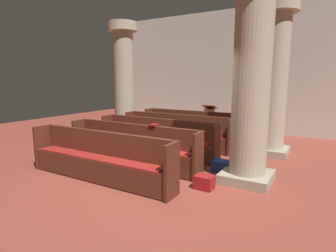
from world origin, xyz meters
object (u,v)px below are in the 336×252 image
Objects in this scene: pew_row_4 at (99,155)px; kneeler_box_blue at (223,166)px; pew_row_1 at (176,130)px; pillar_far_side at (124,78)px; pew_row_2 at (157,136)px; pillar_aisle_side at (274,77)px; pew_row_3 at (132,145)px; kneeler_box_red at (204,182)px; hymn_book at (154,125)px; pillar_aisle_rear at (252,76)px; lectern at (209,122)px; pew_row_0 at (191,125)px.

kneeler_box_blue is (1.92, 1.69, -0.37)m from pew_row_4.
pew_row_1 is 0.87× the size of pillar_far_side.
pillar_aisle_side is (2.51, 1.62, 1.51)m from pew_row_2.
pew_row_3 is at bearing -90.00° from pew_row_1.
kneeler_box_red is (0.02, -1.06, 0.00)m from kneeler_box_blue.
hymn_book is at bearing 21.12° from pew_row_3.
kneeler_box_blue is at bearing 17.80° from hymn_book.
pillar_far_side is 5.52m from pillar_aisle_rear.
hymn_book reaches higher than pew_row_2.
pew_row_4 is 0.87× the size of pillar_aisle_rear.
pillar_far_side is at bearing 144.86° from pew_row_2.
lectern reaches higher than pew_row_3.
pew_row_0 is at bearing 99.36° from hymn_book.
pew_row_2 is at bearing -90.00° from pew_row_0.
pew_row_1 is 2.08m from pew_row_3.
pew_row_4 is at bearing -90.00° from pew_row_2.
pillar_far_side is 1.00× the size of pillar_aisle_rear.
pew_row_0 is at bearing 169.54° from pillar_aisle_side.
pillar_aisle_side is at bearing 50.70° from hymn_book.
pew_row_3 is 3.95m from pillar_aisle_side.
pillar_far_side is (-2.46, 1.73, 1.51)m from pew_row_2.
kneeler_box_red is (1.94, -2.49, -0.37)m from pew_row_1.
pew_row_1 is 2.96m from pillar_far_side.
lectern is at bearing 110.88° from kneeler_box_red.
pew_row_1 is 2.42m from kneeler_box_blue.
pew_row_1 is 10.20× the size of kneeler_box_red.
pew_row_2 is 2.08m from pew_row_4.
hymn_book is 1.78m from kneeler_box_red.
hymn_book is at bearing -85.88° from lectern.
pillar_aisle_rear is 8.99× the size of kneeler_box_blue.
pew_row_1 is at bearing -95.38° from lectern.
pew_row_0 is at bearing 90.00° from pew_row_2.
pew_row_2 is 3.36m from pillar_far_side.
pew_row_3 is 2.06m from kneeler_box_blue.
pew_row_4 is (0.00, -2.08, 0.00)m from pew_row_2.
pillar_aisle_rear is at bearing -47.81° from pew_row_0.
hymn_book is at bearing -162.20° from kneeler_box_blue.
pew_row_3 is 0.70m from hymn_book.
pillar_aisle_side is at bearing -33.20° from lectern.
pew_row_3 is at bearing -92.70° from lectern.
pew_row_4 is 2.58m from kneeler_box_blue.
pew_row_4 is 4.78m from pillar_far_side.
pew_row_2 is at bearing -93.60° from lectern.
pillar_far_side is 3.38m from lectern.
pillar_aisle_rear is 4.72m from lectern.
pew_row_0 is 1.00× the size of pew_row_4.
pew_row_2 is 2.45m from kneeler_box_red.
pew_row_2 is at bearing 119.52° from hymn_book.
pew_row_2 is 3.00m from pillar_aisle_rear.
pillar_aisle_side is 3.56× the size of lectern.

